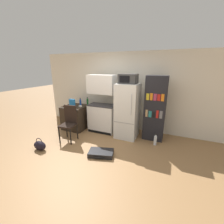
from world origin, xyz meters
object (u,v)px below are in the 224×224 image
object	(u,v)px
kitchen_hutch	(102,107)
chair	(69,120)
water_bottle_front	(155,140)
handbag	(40,145)
refrigerator	(127,111)
bottle_milk_white	(71,102)
suitcase_large_flat	(101,153)
bottle_blue_soda	(80,102)
side_table	(76,117)
cereal_box	(72,104)
bowl	(80,106)
bookshelf	(155,109)
bottle_green_tall	(88,102)
bottle_amber_beer	(72,102)
microwave	(128,79)

from	to	relation	value
kitchen_hutch	chair	world-z (taller)	kitchen_hutch
chair	water_bottle_front	xyz separation A→B (m)	(2.36, 0.67, -0.46)
handbag	water_bottle_front	xyz separation A→B (m)	(2.71, 1.47, 0.02)
handbag	water_bottle_front	size ratio (longest dim) A/B	1.08
chair	refrigerator	bearing A→B (deg)	24.09
bottle_milk_white	water_bottle_front	bearing A→B (deg)	-5.80
bottle_milk_white	suitcase_large_flat	world-z (taller)	bottle_milk_white
bottle_milk_white	bottle_blue_soda	bearing A→B (deg)	-3.73
side_table	kitchen_hutch	xyz separation A→B (m)	(0.96, 0.14, 0.44)
kitchen_hutch	cereal_box	distance (m)	0.96
bowl	handbag	xyz separation A→B (m)	(-0.19, -1.60, -0.69)
bookshelf	suitcase_large_flat	size ratio (longest dim) A/B	2.78
bottle_green_tall	bottle_amber_beer	xyz separation A→B (m)	(-0.52, -0.21, -0.03)
bottle_blue_soda	chair	world-z (taller)	bottle_blue_soda
handbag	water_bottle_front	world-z (taller)	same
bottle_amber_beer	water_bottle_front	size ratio (longest dim) A/B	0.59
bottle_amber_beer	suitcase_large_flat	distance (m)	2.36
bowl	kitchen_hutch	bearing A→B (deg)	9.93
side_table	bottle_green_tall	world-z (taller)	bottle_green_tall
water_bottle_front	handbag	bearing A→B (deg)	-151.58
bottle_blue_soda	bottle_amber_beer	world-z (taller)	bottle_blue_soda
bottle_amber_beer	bottle_blue_soda	bearing A→B (deg)	10.90
bottle_green_tall	chair	world-z (taller)	bottle_green_tall
handbag	refrigerator	bearing A→B (deg)	42.34
bottle_milk_white	suitcase_large_flat	size ratio (longest dim) A/B	0.23
bottle_milk_white	bowl	size ratio (longest dim) A/B	1.28
chair	water_bottle_front	bearing A→B (deg)	9.55
microwave	kitchen_hutch	bearing A→B (deg)	175.32
bookshelf	bottle_green_tall	distance (m)	2.29
bottle_blue_soda	chair	size ratio (longest dim) A/B	0.25
bottle_green_tall	bottle_blue_soda	world-z (taller)	bottle_green_tall
chair	handbag	world-z (taller)	chair
refrigerator	handbag	bearing A→B (deg)	-137.66
bowl	cereal_box	bearing A→B (deg)	-110.33
refrigerator	bottle_blue_soda	distance (m)	1.73
chair	bottle_green_tall	bearing A→B (deg)	86.94
bottle_milk_white	handbag	distance (m)	1.95
microwave	bookshelf	xyz separation A→B (m)	(0.77, 0.15, -0.83)
microwave	chair	size ratio (longest dim) A/B	0.48
side_table	bottle_amber_beer	distance (m)	0.54
bottle_milk_white	kitchen_hutch	bearing A→B (deg)	-2.19
bookshelf	suitcase_large_flat	distance (m)	1.93
bookshelf	water_bottle_front	xyz separation A→B (m)	(0.13, -0.34, -0.79)
suitcase_large_flat	water_bottle_front	bearing A→B (deg)	26.74
kitchen_hutch	chair	xyz separation A→B (m)	(-0.59, -0.93, -0.24)
microwave	cereal_box	world-z (taller)	microwave
bottle_green_tall	chair	bearing A→B (deg)	-86.82
refrigerator	bottle_amber_beer	xyz separation A→B (m)	(-2.05, 0.03, 0.07)
kitchen_hutch	bookshelf	distance (m)	1.64
bookshelf	bottle_amber_beer	xyz separation A→B (m)	(-2.81, -0.12, -0.05)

